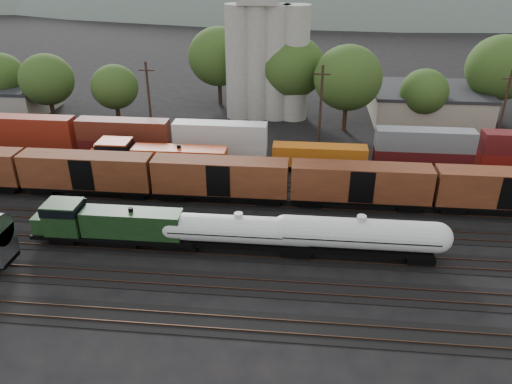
# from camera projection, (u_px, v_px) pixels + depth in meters

# --- Properties ---
(ground) EXTENTS (600.00, 600.00, 0.00)m
(ground) POSITION_uv_depth(u_px,v_px,m) (206.00, 224.00, 52.49)
(ground) COLOR black
(tracks) EXTENTS (180.00, 33.20, 0.20)m
(tracks) POSITION_uv_depth(u_px,v_px,m) (206.00, 223.00, 52.47)
(tracks) COLOR black
(tracks) RESTS_ON ground
(green_locomotive) EXTENTS (15.87, 2.80, 4.20)m
(green_locomotive) POSITION_uv_depth(u_px,v_px,m) (104.00, 224.00, 47.74)
(green_locomotive) COLOR black
(green_locomotive) RESTS_ON ground
(tank_car_a) EXTENTS (15.28, 2.73, 4.00)m
(tank_car_a) POSITION_uv_depth(u_px,v_px,m) (239.00, 231.00, 46.60)
(tank_car_a) COLOR silver
(tank_car_a) RESTS_ON ground
(tank_car_b) EXTENTS (16.51, 2.96, 4.33)m
(tank_car_b) POSITION_uv_depth(u_px,v_px,m) (360.00, 235.00, 45.53)
(tank_car_b) COLOR silver
(tank_car_b) RESTS_ON ground
(orange_locomotive) EXTENTS (19.00, 3.17, 4.75)m
(orange_locomotive) POSITION_uv_depth(u_px,v_px,m) (154.00, 160.00, 60.88)
(orange_locomotive) COLOR black
(orange_locomotive) RESTS_ON ground
(boxcar_string) EXTENTS (184.40, 2.90, 4.20)m
(boxcar_string) POSITION_uv_depth(u_px,v_px,m) (290.00, 180.00, 54.77)
(boxcar_string) COLOR black
(boxcar_string) RESTS_ON ground
(container_wall) EXTENTS (187.60, 2.60, 5.80)m
(container_wall) POSITION_uv_depth(u_px,v_px,m) (342.00, 150.00, 63.22)
(container_wall) COLOR black
(container_wall) RESTS_ON ground
(grain_silo) EXTENTS (13.40, 5.00, 29.00)m
(grain_silo) POSITION_uv_depth(u_px,v_px,m) (266.00, 49.00, 79.10)
(grain_silo) COLOR #A09D93
(grain_silo) RESTS_ON ground
(industrial_sheds) EXTENTS (119.38, 17.26, 5.10)m
(industrial_sheds) POSITION_uv_depth(u_px,v_px,m) (285.00, 104.00, 82.06)
(industrial_sheds) COLOR #9E937F
(industrial_sheds) RESTS_ON ground
(tree_band) EXTENTS (164.75, 22.20, 13.84)m
(tree_band) POSITION_uv_depth(u_px,v_px,m) (258.00, 72.00, 80.79)
(tree_band) COLOR black
(tree_band) RESTS_ON ground
(utility_poles) EXTENTS (122.20, 0.36, 12.00)m
(utility_poles) POSITION_uv_depth(u_px,v_px,m) (234.00, 105.00, 69.23)
(utility_poles) COLOR black
(utility_poles) RESTS_ON ground
(distant_hills) EXTENTS (860.00, 286.00, 130.00)m
(distant_hills) POSITION_uv_depth(u_px,v_px,m) (332.00, 31.00, 290.57)
(distant_hills) COLOR #59665B
(distant_hills) RESTS_ON ground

